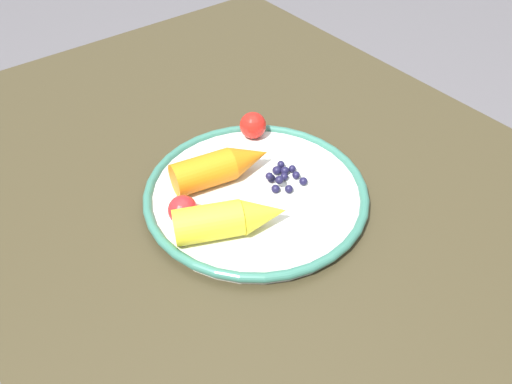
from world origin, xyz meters
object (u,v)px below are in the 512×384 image
object	(u,v)px
carrot_orange	(222,166)
tomato_mid	(253,125)
dining_table	(283,247)
plate	(256,194)
tomato_near	(183,210)
blueberry_pile	(283,176)
carrot_yellow	(232,220)

from	to	relation	value
carrot_orange	tomato_mid	size ratio (longest dim) A/B	3.61
tomato_mid	dining_table	bearing A→B (deg)	-18.65
plate	tomato_near	world-z (taller)	tomato_near
tomato_near	dining_table	bearing A→B (deg)	73.21
plate	blueberry_pile	bearing A→B (deg)	85.06
carrot_orange	tomato_near	size ratio (longest dim) A/B	3.83
plate	tomato_near	bearing A→B (deg)	-97.23
carrot_yellow	tomato_mid	bearing A→B (deg)	135.15
plate	tomato_mid	world-z (taller)	tomato_mid
plate	blueberry_pile	xyz separation A→B (m)	(0.00, 0.04, 0.01)
tomato_near	tomato_mid	xyz separation A→B (m)	(-0.09, 0.17, 0.00)
carrot_orange	tomato_mid	world-z (taller)	carrot_orange
carrot_orange	blueberry_pile	distance (m)	0.08
plate	carrot_orange	bearing A→B (deg)	-158.20
tomato_near	tomato_mid	world-z (taller)	tomato_mid
plate	carrot_orange	world-z (taller)	carrot_orange
plate	tomato_mid	size ratio (longest dim) A/B	7.56
blueberry_pile	tomato_mid	distance (m)	0.11
blueberry_pile	tomato_near	distance (m)	0.14
carrot_orange	plate	bearing A→B (deg)	21.80
tomato_mid	plate	bearing A→B (deg)	-35.59
dining_table	plate	size ratio (longest dim) A/B	3.89
carrot_yellow	tomato_mid	distance (m)	0.19
dining_table	blueberry_pile	distance (m)	0.11
carrot_yellow	tomato_near	size ratio (longest dim) A/B	3.83
dining_table	plate	bearing A→B (deg)	-132.73
dining_table	tomato_mid	size ratio (longest dim) A/B	29.38
plate	tomato_mid	distance (m)	0.12
dining_table	tomato_mid	world-z (taller)	tomato_mid
carrot_orange	carrot_yellow	xyz separation A→B (m)	(0.09, -0.05, -0.00)
carrot_orange	tomato_near	world-z (taller)	carrot_orange
carrot_yellow	tomato_mid	size ratio (longest dim) A/B	3.61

